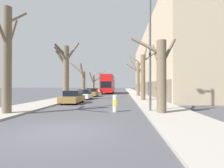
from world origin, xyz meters
The scene contains 18 objects.
ground_plane centered at (0.00, 0.00, 0.00)m, with size 300.00×300.00×0.00m, color #424247.
sidewalk_left centered at (-5.55, 50.00, 0.06)m, with size 3.37×120.00×0.12m, color gray.
sidewalk_right centered at (5.55, 50.00, 0.06)m, with size 3.37×120.00×0.12m, color gray.
building_facade_right centered at (12.23, 33.72, 6.74)m, with size 10.08×47.49×13.51m.
street_tree_left_0 centered at (-4.94, 3.78, 3.84)m, with size 2.53×4.67×7.34m.
street_tree_left_1 centered at (-4.98, 15.44, 3.91)m, with size 2.91×2.30×7.71m.
street_tree_left_2 centered at (-5.17, 26.03, 2.79)m, with size 2.93×3.91×6.31m.
street_tree_left_3 centered at (-5.09, 37.80, 2.52)m, with size 2.55×3.00×5.31m.
street_tree_left_4 centered at (-4.95, 48.54, 3.55)m, with size 3.59×2.65×7.71m.
street_tree_right_0 centered at (4.94, 4.64, 2.68)m, with size 3.19×2.53×5.21m.
street_tree_right_1 centered at (4.99, 14.65, 3.20)m, with size 4.33×1.71×6.93m.
street_tree_right_2 centered at (5.11, 23.57, 3.42)m, with size 3.42×2.46×8.05m.
double_decker_bus centered at (-1.03, 35.28, 2.46)m, with size 2.56×11.63×4.33m.
parked_car_0 centered at (-2.82, 11.22, 0.63)m, with size 1.79×4.00×1.34m.
parked_car_1 centered at (-2.82, 16.90, 0.63)m, with size 1.77×3.95×1.33m.
parked_car_2 centered at (-2.82, 22.90, 0.67)m, with size 1.79×3.98×1.41m.
lamp_post centered at (4.28, 5.43, 5.00)m, with size 1.40×0.20×9.06m.
traffic_bollard centered at (1.91, 5.45, 0.60)m, with size 0.31×0.32×1.19m.
Camera 1 is at (2.46, -6.91, 1.85)m, focal length 28.00 mm.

